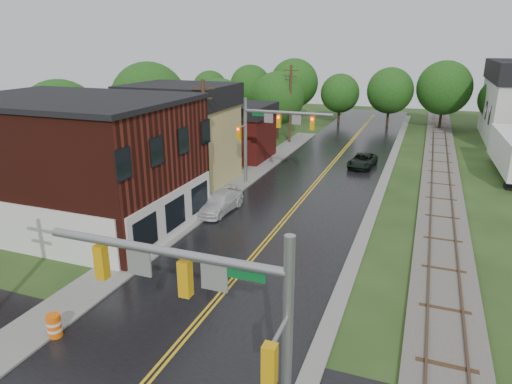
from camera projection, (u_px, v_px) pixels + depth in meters
The scene contains 18 objects.
main_road at pixel (318, 180), 39.73m from camera, with size 10.00×90.00×0.02m, color black.
curb_right at pixel (387, 172), 42.36m from camera, with size 0.80×70.00×0.12m, color gray.
sidewalk_left at pixel (230, 189), 37.36m from camera, with size 2.40×50.00×0.12m, color gray.
brick_building at pixel (77, 162), 29.27m from camera, with size 14.30×10.30×8.30m.
yellow_house at pixel (182, 144), 38.85m from camera, with size 8.00×7.00×6.40m, color tan.
darkred_building at pixel (235, 137), 46.82m from camera, with size 7.00×6.00×4.40m, color #3F0F0C.
railroad at pixel (441, 176), 40.79m from camera, with size 3.20×80.00×0.30m.
traffic_signal_near at pixel (211, 301), 12.13m from camera, with size 7.34×0.30×7.20m.
traffic_signal_far at pixel (270, 127), 36.66m from camera, with size 7.34×0.43×7.20m.
utility_pole_b at pixel (205, 139), 33.41m from camera, with size 1.80×0.28×9.00m.
utility_pole_c at pixel (290, 103), 52.95m from camera, with size 1.80×0.28×9.00m.
tree_left_a at pixel (62, 123), 37.56m from camera, with size 6.80×6.80×8.67m.
tree_left_b at pixel (150, 102), 45.58m from camera, with size 7.60×7.60×9.69m.
tree_left_c at pixel (220, 106), 51.73m from camera, with size 6.00×6.00×7.65m.
tree_left_e at pixel (279, 100), 55.30m from camera, with size 6.40×6.40×8.16m.
suv_dark at pixel (363, 161), 43.72m from camera, with size 2.13×4.61×1.28m, color black.
pickup_white at pixel (220, 202), 32.27m from camera, with size 1.93×4.74×1.38m, color silver.
construction_barrel at pixel (54, 326), 18.59m from camera, with size 0.57×0.57×1.01m, color #F7610B.
Camera 1 is at (8.32, -7.50, 11.54)m, focal length 32.00 mm.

